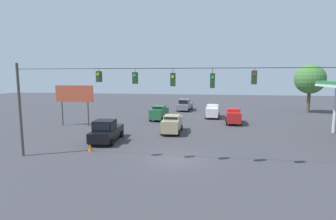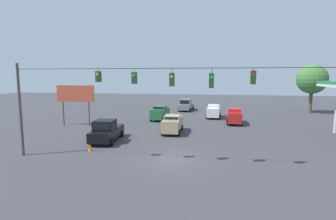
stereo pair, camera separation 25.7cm
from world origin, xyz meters
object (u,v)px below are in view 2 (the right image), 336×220
Objects in this scene: sedan_green_withflow_far at (160,113)px; sedan_white_oncoming_deep at (214,111)px; sedan_red_oncoming_far at (234,116)px; roadside_billboard at (75,96)px; pickup_truck_grey_withflow_deep at (186,105)px; pickup_truck_black_parked_shoulder at (107,131)px; traffic_cone_second at (107,138)px; tree_horizon_left at (312,79)px; traffic_cone_nearest at (90,147)px; overhead_signal_span at (173,96)px; traffic_cone_third at (119,130)px; sedan_tan_withflow_mid at (172,124)px.

sedan_white_oncoming_deep is (-7.47, -3.44, -0.03)m from sedan_green_withflow_far.
sedan_green_withflow_far is 8.22m from sedan_white_oncoming_deep.
sedan_red_oncoming_far is (-10.11, 1.16, -0.01)m from sedan_green_withflow_far.
roadside_billboard is at bearing 31.13° from sedan_green_withflow_far.
pickup_truck_black_parked_shoulder is at bearing 77.66° from pickup_truck_grey_withflow_deep.
sedan_white_oncoming_deep is at bearing -121.92° from pickup_truck_black_parked_shoulder.
traffic_cone_second is 36.02m from tree_horizon_left.
roadside_billboard is at bearing 27.50° from tree_horizon_left.
pickup_truck_grey_withflow_deep is 27.59m from traffic_cone_nearest.
tree_horizon_left is at bearing -133.59° from traffic_cone_nearest.
sedan_white_oncoming_deep is at bearing -97.50° from overhead_signal_span.
traffic_cone_nearest is at bearing 46.41° from tree_horizon_left.
sedan_green_withflow_far is (4.63, -18.11, -3.75)m from overhead_signal_span.
traffic_cone_nearest and traffic_cone_third have the same top height.
pickup_truck_black_parked_shoulder is at bearing -91.05° from traffic_cone_nearest.
roadside_billboard is (9.58, 5.78, 2.69)m from sedan_green_withflow_far.
pickup_truck_grey_withflow_deep is 8.99m from sedan_white_oncoming_deep.
sedan_red_oncoming_far reaches higher than sedan_white_oncoming_deep.
sedan_red_oncoming_far reaches higher than traffic_cone_third.
sedan_green_withflow_far is at bearing -102.35° from traffic_cone_second.
pickup_truck_grey_withflow_deep is 9.79× the size of traffic_cone_second.
overhead_signal_span is 5.65× the size of sedan_green_withflow_far.
sedan_white_oncoming_deep reaches higher than traffic_cone_second.
sedan_red_oncoming_far is at bearing -107.93° from overhead_signal_span.
traffic_cone_second is at bearing 42.37° from tree_horizon_left.
traffic_cone_third is at bearing 31.79° from sedan_red_oncoming_far.
pickup_truck_black_parked_shoulder is 0.73m from traffic_cone_second.
roadside_billboard reaches higher than sedan_red_oncoming_far.
traffic_cone_second is (0.06, -3.57, 0.00)m from traffic_cone_nearest.
pickup_truck_grey_withflow_deep is 1.14× the size of roadside_billboard.
traffic_cone_second is at bearing 77.65° from sedan_green_withflow_far.
sedan_tan_withflow_mid is 0.80× the size of pickup_truck_grey_withflow_deep.
sedan_tan_withflow_mid is at bearing -80.89° from overhead_signal_span.
sedan_tan_withflow_mid is at bearing 43.34° from tree_horizon_left.
traffic_cone_third is at bearing 75.17° from pickup_truck_grey_withflow_deep.
traffic_cone_third is (0.01, -3.40, 0.00)m from traffic_cone_second.
tree_horizon_left is at bearing -122.63° from overhead_signal_span.
sedan_green_withflow_far reaches higher than sedan_white_oncoming_deep.
pickup_truck_black_parked_shoulder is 3.42m from traffic_cone_nearest.
tree_horizon_left is at bearing -137.63° from traffic_cone_second.
roadside_billboard reaches higher than sedan_green_withflow_far.
overhead_signal_span is 5.18× the size of sedan_white_oncoming_deep.
sedan_green_withflow_far is 7.21× the size of traffic_cone_nearest.
overhead_signal_span reaches higher than traffic_cone_nearest.
roadside_billboard is at bearing -26.14° from traffic_cone_third.
sedan_tan_withflow_mid is at bearing 43.62° from sedan_red_oncoming_far.
pickup_truck_black_parked_shoulder is at bearing 58.08° from sedan_white_oncoming_deep.
pickup_truck_grey_withflow_deep reaches higher than traffic_cone_second.
roadside_billboard is 37.42m from tree_horizon_left.
tree_horizon_left is (-13.46, -12.64, 4.62)m from sedan_red_oncoming_far.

